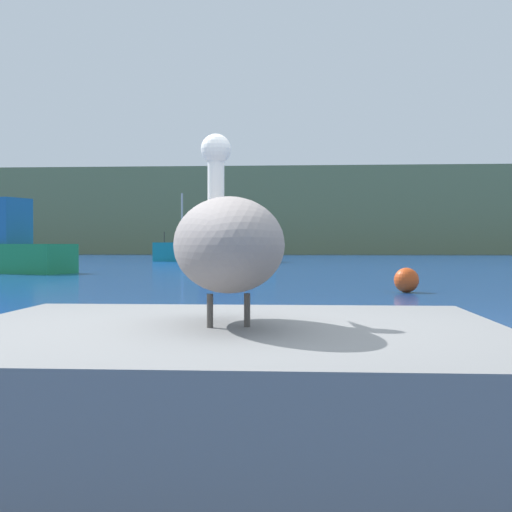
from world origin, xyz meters
name	(u,v)px	position (x,y,z in m)	size (l,w,h in m)	color
ground_plane	(240,458)	(0.00, 0.00, 0.00)	(260.00, 260.00, 0.00)	navy
hillside_backdrop	(299,213)	(0.00, 79.99, 4.87)	(140.00, 15.08, 9.73)	#6B7A51
pier_dock	(227,395)	(-0.06, -0.08, 0.33)	(2.68, 2.38, 0.67)	slate
pelican	(226,242)	(-0.06, -0.07, 1.07)	(0.78, 1.41, 0.99)	gray
fishing_boat_green	(4,249)	(-10.94, 22.19, 0.90)	(5.93, 3.61, 4.19)	#1E8C4C
fishing_boat_teal	(217,245)	(-4.99, 39.84, 1.04)	(7.96, 5.18, 4.38)	teal
mooring_buoy	(406,280)	(2.63, 12.16, 0.28)	(0.55, 0.55, 0.55)	#E54C19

